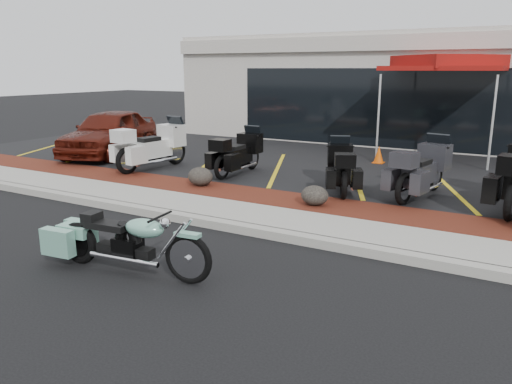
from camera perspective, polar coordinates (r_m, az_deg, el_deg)
The scene contains 16 objects.
ground at distance 7.79m, azimuth -1.90°, elevation -7.00°, with size 90.00×90.00×0.00m, color black.
curb at distance 8.50m, azimuth 1.25°, elevation -4.64°, with size 24.00×0.25×0.15m, color gray.
sidewalk at distance 9.10m, azimuth 3.34°, elevation -3.41°, with size 24.00×1.20×0.15m, color gray.
mulch_bed at distance 10.14m, azimuth 6.33°, elevation -1.61°, with size 24.00×1.20×0.16m, color #3D130E.
upper_lot at distance 15.15m, azimuth 14.43°, elevation 3.18°, with size 26.00×9.60×0.15m, color black.
dealership_building at distance 21.04m, azimuth 19.36°, elevation 11.04°, with size 18.00×8.16×4.00m.
boulder_left at distance 11.53m, azimuth -6.38°, elevation 1.78°, with size 0.60×0.50×0.43m, color black.
boulder_mid at distance 9.88m, azimuth 6.72°, elevation -0.39°, with size 0.55×0.46×0.39m, color black.
hero_cruiser at distance 6.62m, azimuth -7.76°, elevation -6.73°, with size 2.62×0.66×0.92m, color #72B29B, non-canonical shape.
touring_white at distance 14.20m, azimuth -9.21°, elevation 5.85°, with size 2.35×0.90×1.37m, color white, non-canonical shape.
touring_black_front at distance 13.31m, azimuth -0.43°, elevation 5.11°, with size 2.03×0.78×1.18m, color black, non-canonical shape.
touring_black_mid at distance 11.76m, azimuth 9.49°, elevation 3.65°, with size 1.97×0.75×1.15m, color black, non-canonical shape.
touring_grey at distance 11.64m, azimuth 19.90°, elevation 3.20°, with size 2.18×0.83×1.27m, color #2E2E33, non-canonical shape.
parked_car at distance 16.29m, azimuth -16.40°, elevation 6.58°, with size 1.67×4.16×1.42m, color #4C130A.
traffic_cone at distance 14.73m, azimuth 13.86°, elevation 4.18°, with size 0.29×0.29×0.49m, color #D34D07.
popup_canopy at distance 16.14m, azimuth 20.94°, elevation 13.42°, with size 3.63×3.63×3.02m.
Camera 1 is at (3.79, -6.21, 2.78)m, focal length 35.00 mm.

